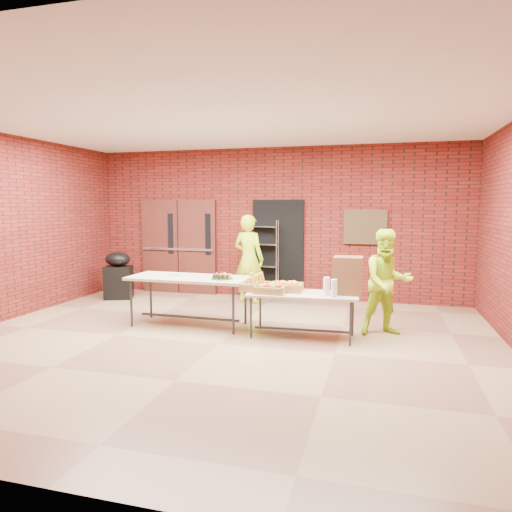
{
  "coord_description": "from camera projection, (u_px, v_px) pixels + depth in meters",
  "views": [
    {
      "loc": [
        2.2,
        -6.0,
        1.98
      ],
      "look_at": [
        0.17,
        1.4,
        1.13
      ],
      "focal_mm": 32.0,
      "sensor_mm": 36.0,
      "label": 1
    }
  ],
  "objects": [
    {
      "name": "basket_bananas",
      "position": [
        258.0,
        286.0,
        7.0
      ],
      "size": [
        0.5,
        0.39,
        0.15
      ],
      "color": "#AA8344",
      "rests_on": "table_right"
    },
    {
      "name": "table_left",
      "position": [
        189.0,
        281.0,
        7.5
      ],
      "size": [
        1.99,
        0.86,
        0.81
      ],
      "rotation": [
        0.0,
        0.0,
        -0.02
      ],
      "color": "tan",
      "rests_on": "room"
    },
    {
      "name": "cup_stack_front",
      "position": [
        327.0,
        286.0,
        6.63
      ],
      "size": [
        0.09,
        0.09,
        0.27
      ],
      "primitive_type": "cylinder",
      "color": "silver",
      "rests_on": "table_right"
    },
    {
      "name": "volunteer_woman",
      "position": [
        249.0,
        259.0,
        9.24
      ],
      "size": [
        0.74,
        0.58,
        1.8
      ],
      "primitive_type": "imported",
      "rotation": [
        0.0,
        0.0,
        2.89
      ],
      "color": "#B4DC18",
      "rests_on": "room"
    },
    {
      "name": "cup_stack_mid",
      "position": [
        334.0,
        288.0,
        6.48
      ],
      "size": [
        0.09,
        0.09,
        0.26
      ],
      "primitive_type": "cylinder",
      "color": "silver",
      "rests_on": "table_right"
    },
    {
      "name": "napkin_box",
      "position": [
        174.0,
        274.0,
        7.56
      ],
      "size": [
        0.17,
        0.11,
        0.06
      ],
      "primitive_type": "cube",
      "color": "silver",
      "rests_on": "table_left"
    },
    {
      "name": "basket_oranges",
      "position": [
        286.0,
        287.0,
        6.98
      ],
      "size": [
        0.48,
        0.38,
        0.15
      ],
      "color": "#AA8344",
      "rests_on": "table_right"
    },
    {
      "name": "room",
      "position": [
        218.0,
        233.0,
        6.37
      ],
      "size": [
        8.08,
        7.08,
        3.28
      ],
      "color": "brown",
      "rests_on": "ground"
    },
    {
      "name": "volunteer_man",
      "position": [
        387.0,
        282.0,
        6.95
      ],
      "size": [
        0.95,
        0.85,
        1.62
      ],
      "primitive_type": "imported",
      "rotation": [
        0.0,
        0.0,
        0.35
      ],
      "color": "#B4DC18",
      "rests_on": "room"
    },
    {
      "name": "coffee_dispenser",
      "position": [
        348.0,
        275.0,
        6.74
      ],
      "size": [
        0.42,
        0.38,
        0.55
      ],
      "primitive_type": "cube",
      "color": "brown",
      "rests_on": "table_right"
    },
    {
      "name": "wire_rack",
      "position": [
        264.0,
        259.0,
        9.69
      ],
      "size": [
        0.64,
        0.28,
        1.67
      ],
      "primitive_type": null,
      "rotation": [
        0.0,
        0.0,
        -0.13
      ],
      "color": "silver",
      "rests_on": "room"
    },
    {
      "name": "cup_stack_back",
      "position": [
        326.0,
        286.0,
        6.78
      ],
      "size": [
        0.08,
        0.08,
        0.23
      ],
      "primitive_type": "cylinder",
      "color": "silver",
      "rests_on": "table_right"
    },
    {
      "name": "table_right",
      "position": [
        303.0,
        297.0,
        6.83
      ],
      "size": [
        1.67,
        0.77,
        0.67
      ],
      "rotation": [
        0.0,
        0.0,
        0.05
      ],
      "color": "tan",
      "rests_on": "room"
    },
    {
      "name": "basket_apples",
      "position": [
        270.0,
        289.0,
        6.81
      ],
      "size": [
        0.45,
        0.35,
        0.14
      ],
      "color": "#AA8344",
      "rests_on": "table_right"
    },
    {
      "name": "double_doors",
      "position": [
        179.0,
        247.0,
        10.31
      ],
      "size": [
        1.78,
        0.12,
        2.1
      ],
      "color": "#4A1B15",
      "rests_on": "room"
    },
    {
      "name": "dark_doorway",
      "position": [
        278.0,
        249.0,
        9.72
      ],
      "size": [
        1.1,
        0.06,
        2.1
      ],
      "primitive_type": "cube",
      "color": "black",
      "rests_on": "room"
    },
    {
      "name": "muffin_tray",
      "position": [
        222.0,
        276.0,
        7.27
      ],
      "size": [
        0.35,
        0.35,
        0.09
      ],
      "color": "#114312",
      "rests_on": "table_left"
    },
    {
      "name": "bronze_plaque",
      "position": [
        365.0,
        227.0,
        9.19
      ],
      "size": [
        0.85,
        0.04,
        0.7
      ],
      "primitive_type": "cube",
      "color": "#44311B",
      "rests_on": "room"
    },
    {
      "name": "covered_grill",
      "position": [
        118.0,
        275.0,
        9.71
      ],
      "size": [
        0.67,
        0.61,
        0.99
      ],
      "rotation": [
        0.0,
        0.0,
        0.34
      ],
      "color": "black",
      "rests_on": "room"
    }
  ]
}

